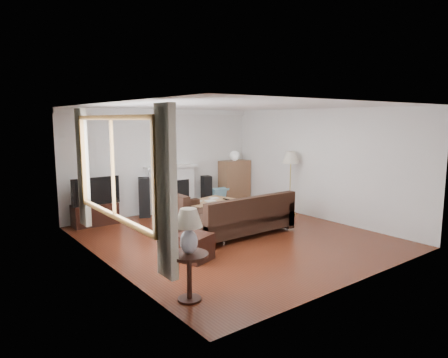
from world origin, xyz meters
TOP-DOWN VIEW (x-y plane):
  - room at (0.00, 0.00)m, footprint 5.10×5.60m
  - window at (-2.45, -0.20)m, footprint 0.12×2.74m
  - curtain_near at (-2.40, -1.72)m, footprint 0.10×0.35m
  - curtain_far at (-2.40, 1.32)m, footprint 0.10×0.35m
  - fireplace at (0.15, 2.64)m, footprint 1.40×0.26m
  - tv_stand at (-1.82, 2.50)m, footprint 0.93×0.42m
  - television at (-1.82, 2.50)m, footprint 1.02×0.13m
  - speaker_left at (-0.64, 2.53)m, footprint 0.36×0.39m
  - speaker_right at (1.14, 2.55)m, footprint 0.28×0.31m
  - bookshelf at (2.05, 2.52)m, footprint 0.84×0.40m
  - globe_lamp at (2.05, 2.52)m, footprint 0.26×0.26m
  - sectional_sofa at (0.21, 0.01)m, footprint 2.34×1.71m
  - coffee_table at (0.29, 1.27)m, footprint 1.33×0.91m
  - footstool at (-1.30, -0.61)m, footprint 0.65×0.65m
  - floor_lamp at (2.22, 0.63)m, footprint 0.43×0.43m
  - side_table at (-2.15, -1.81)m, footprint 0.49×0.49m
  - table_lamp at (-2.15, -1.81)m, footprint 0.35×0.35m

SIDE VIEW (x-z plane):
  - footstool at x=-1.30m, z-range 0.00..0.43m
  - tv_stand at x=-1.82m, z-range 0.00..0.47m
  - coffee_table at x=0.29m, z-range 0.00..0.47m
  - side_table at x=-2.15m, z-range 0.00..0.61m
  - sectional_sofa at x=0.21m, z-range 0.00..0.76m
  - speaker_right at x=1.14m, z-range 0.00..0.81m
  - speaker_left at x=-0.64m, z-range 0.00..0.92m
  - fireplace at x=0.15m, z-range 0.00..1.15m
  - bookshelf at x=2.05m, z-range 0.00..1.15m
  - television at x=-1.82m, z-range 0.47..1.05m
  - floor_lamp at x=2.22m, z-range 0.00..1.52m
  - table_lamp at x=-2.15m, z-range 0.61..1.17m
  - room at x=0.00m, z-range -0.02..2.52m
  - globe_lamp at x=2.05m, z-range 1.15..1.42m
  - curtain_near at x=-2.40m, z-range 0.35..2.45m
  - curtain_far at x=-2.40m, z-range 0.35..2.45m
  - window at x=-2.45m, z-range 0.78..2.32m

